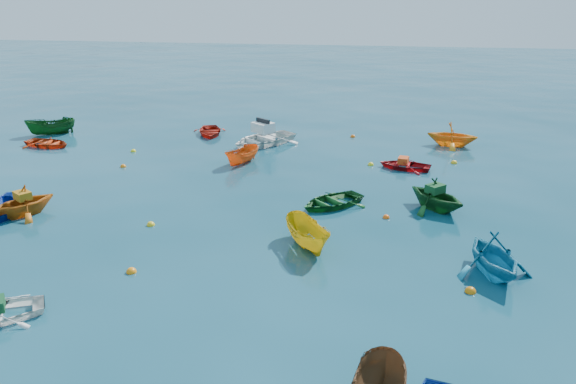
# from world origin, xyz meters

# --- Properties ---
(ground) EXTENTS (160.00, 160.00, 0.00)m
(ground) POSITION_xyz_m (0.00, 0.00, 0.00)
(ground) COLOR #093746
(ground) RESTS_ON ground
(dinghy_blue_sw) EXTENTS (3.36, 4.01, 0.71)m
(dinghy_blue_sw) POSITION_xyz_m (-11.93, 1.43, 0.00)
(dinghy_blue_sw) COLOR #0D33A2
(dinghy_blue_sw) RESTS_ON ground
(dinghy_orange_w) EXTENTS (3.42, 3.53, 1.42)m
(dinghy_orange_w) POSITION_xyz_m (-10.93, 1.29, 0.00)
(dinghy_orange_w) COLOR #BE5F11
(dinghy_orange_w) RESTS_ON ground
(sampan_yellow_mid) EXTENTS (2.52, 3.21, 1.18)m
(sampan_yellow_mid) POSITION_xyz_m (1.59, 0.20, 0.00)
(sampan_yellow_mid) COLOR gold
(sampan_yellow_mid) RESTS_ON ground
(dinghy_green_e) EXTENTS (3.79, 3.78, 0.65)m
(dinghy_green_e) POSITION_xyz_m (2.05, 4.62, 0.00)
(dinghy_green_e) COLOR #124E1B
(dinghy_green_e) RESTS_ON ground
(dinghy_cyan_se) EXTENTS (3.37, 3.65, 1.59)m
(dinghy_cyan_se) POSITION_xyz_m (8.10, -0.81, 0.00)
(dinghy_cyan_se) COLOR teal
(dinghy_cyan_se) RESTS_ON ground
(dinghy_red_nw) EXTENTS (3.37, 2.69, 0.63)m
(dinghy_red_nw) POSITION_xyz_m (-16.26, 11.71, 0.00)
(dinghy_red_nw) COLOR red
(dinghy_red_nw) RESTS_ON ground
(sampan_orange_n) EXTENTS (1.99, 2.86, 1.04)m
(sampan_orange_n) POSITION_xyz_m (-3.49, 10.27, 0.00)
(sampan_orange_n) COLOR orange
(sampan_orange_n) RESTS_ON ground
(dinghy_green_n) EXTENTS (3.78, 3.78, 1.51)m
(dinghy_green_n) POSITION_xyz_m (6.63, 5.01, 0.00)
(dinghy_green_n) COLOR #104619
(dinghy_green_n) RESTS_ON ground
(dinghy_red_ne) EXTENTS (3.10, 2.48, 0.57)m
(dinghy_red_ne) POSITION_xyz_m (5.43, 10.85, 0.00)
(dinghy_red_ne) COLOR #A20D11
(dinghy_red_ne) RESTS_ON ground
(dinghy_red_far) EXTENTS (3.06, 3.62, 0.64)m
(dinghy_red_far) POSITION_xyz_m (-7.24, 16.26, 0.00)
(dinghy_red_far) COLOR #B11C0E
(dinghy_red_far) RESTS_ON ground
(dinghy_orange_far) EXTENTS (3.42, 3.09, 1.58)m
(dinghy_orange_far) POSITION_xyz_m (8.40, 16.07, 0.00)
(dinghy_orange_far) COLOR orange
(dinghy_orange_far) RESTS_ON ground
(sampan_green_far) EXTENTS (3.28, 2.66, 1.21)m
(sampan_green_far) POSITION_xyz_m (-17.71, 14.51, 0.00)
(sampan_green_far) COLOR #104516
(sampan_green_far) RESTS_ON ground
(motorboat_white) EXTENTS (5.28, 5.53, 1.53)m
(motorboat_white) POSITION_xyz_m (-3.20, 14.47, 0.00)
(motorboat_white) COLOR white
(motorboat_white) RESTS_ON ground
(tarp_orange_a) EXTENTS (0.91, 0.86, 0.35)m
(tarp_orange_a) POSITION_xyz_m (-10.90, 1.33, 0.88)
(tarp_orange_a) COLOR #B66F12
(tarp_orange_a) RESTS_ON dinghy_orange_w
(tarp_green_b) EXTENTS (0.94, 0.94, 0.37)m
(tarp_green_b) POSITION_xyz_m (6.56, 5.08, 0.94)
(tarp_green_b) COLOR #11461E
(tarp_green_b) RESTS_ON dinghy_green_n
(tarp_orange_b) EXTENTS (0.65, 0.78, 0.33)m
(tarp_orange_b) POSITION_xyz_m (5.33, 10.87, 0.45)
(tarp_orange_b) COLOR #D54415
(tarp_orange_b) RESTS_ON dinghy_red_ne
(buoy_or_a) EXTENTS (0.36, 0.36, 0.36)m
(buoy_or_a) POSITION_xyz_m (-4.14, -2.82, 0.00)
(buoy_or_a) COLOR orange
(buoy_or_a) RESTS_ON ground
(buoy_ye_a) EXTENTS (0.34, 0.34, 0.34)m
(buoy_ye_a) POSITION_xyz_m (-5.10, 1.15, 0.00)
(buoy_ye_a) COLOR yellow
(buoy_ye_a) RESTS_ON ground
(buoy_or_b) EXTENTS (0.36, 0.36, 0.36)m
(buoy_or_b) POSITION_xyz_m (7.22, -2.22, 0.00)
(buoy_or_b) COLOR #CF6F0B
(buoy_or_b) RESTS_ON ground
(buoy_ye_b) EXTENTS (0.31, 0.31, 0.31)m
(buoy_ye_b) POSITION_xyz_m (-10.53, 11.49, 0.00)
(buoy_ye_b) COLOR yellow
(buoy_ye_b) RESTS_ON ground
(buoy_or_c) EXTENTS (0.32, 0.32, 0.32)m
(buoy_or_c) POSITION_xyz_m (-9.78, 8.50, 0.00)
(buoy_or_c) COLOR orange
(buoy_or_c) RESTS_ON ground
(buoy_ye_c) EXTENTS (0.33, 0.33, 0.33)m
(buoy_ye_c) POSITION_xyz_m (3.60, 11.16, 0.00)
(buoy_ye_c) COLOR yellow
(buoy_ye_c) RESTS_ON ground
(buoy_or_d) EXTENTS (0.30, 0.30, 0.30)m
(buoy_or_d) POSITION_xyz_m (4.49, 3.61, 0.00)
(buoy_or_d) COLOR #F0560D
(buoy_or_d) RESTS_ON ground
(buoy_ye_d) EXTENTS (0.32, 0.32, 0.32)m
(buoy_ye_d) POSITION_xyz_m (-1.82, 16.43, 0.00)
(buoy_ye_d) COLOR yellow
(buoy_ye_d) RESTS_ON ground
(buoy_or_e) EXTENTS (0.32, 0.32, 0.32)m
(buoy_or_e) POSITION_xyz_m (2.23, 17.23, 0.00)
(buoy_or_e) COLOR #F15E0D
(buoy_or_e) RESTS_ON ground
(buoy_ye_e) EXTENTS (0.35, 0.35, 0.35)m
(buoy_ye_e) POSITION_xyz_m (8.18, 12.29, 0.00)
(buoy_ye_e) COLOR gold
(buoy_ye_e) RESTS_ON ground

